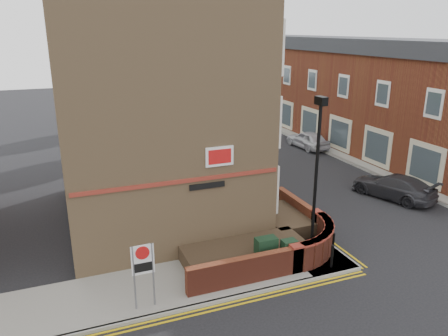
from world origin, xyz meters
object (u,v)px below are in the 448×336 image
utility_cabinet_large (266,252)px  lamppost (316,181)px  zone_sign (143,265)px  silver_car_near (229,153)px

utility_cabinet_large → lamppost: bearing=-3.0°
lamppost → zone_sign: bearing=-173.9°
zone_sign → silver_car_near: 16.55m
silver_car_near → utility_cabinet_large: bearing=-123.7°
lamppost → utility_cabinet_large: (-1.90, 0.10, -2.62)m
utility_cabinet_large → zone_sign: 4.86m
lamppost → utility_cabinet_large: 3.24m
lamppost → utility_cabinet_large: bearing=177.0°
lamppost → silver_car_near: lamppost is taller
zone_sign → silver_car_near: (8.60, 14.10, -1.03)m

